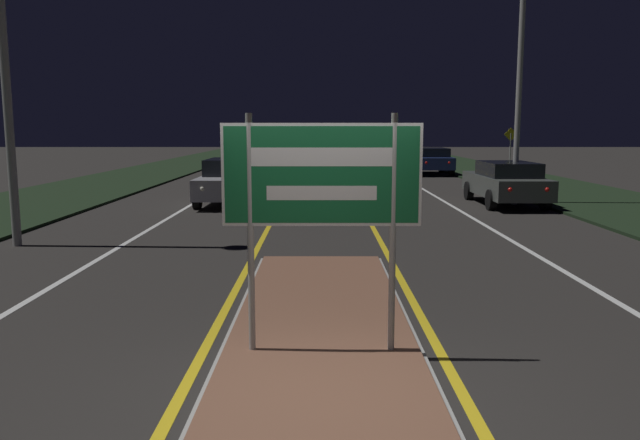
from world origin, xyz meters
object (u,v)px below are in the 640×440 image
at_px(car_approaching_0, 232,181).
at_px(warning_sign, 509,149).
at_px(car_receding_0, 504,182).
at_px(car_receding_1, 429,160).
at_px(highway_sign, 320,185).

height_order(car_approaching_0, warning_sign, warning_sign).
relative_size(car_receding_0, car_receding_1, 1.02).
distance_m(highway_sign, car_receding_1, 28.06).
relative_size(car_receding_0, car_approaching_0, 1.05).
distance_m(car_receding_1, car_approaching_0, 16.04).
height_order(highway_sign, car_approaching_0, highway_sign).
height_order(car_receding_1, warning_sign, warning_sign).
bearing_deg(car_receding_0, warning_sign, 72.43).
xyz_separation_m(car_receding_0, car_receding_1, (-0.03, 13.74, 0.03)).
bearing_deg(car_receding_1, warning_sign, -66.20).
height_order(highway_sign, car_receding_0, highway_sign).
bearing_deg(highway_sign, car_receding_1, 77.76).
bearing_deg(car_approaching_0, car_receding_0, -2.21).
bearing_deg(car_receding_1, car_approaching_0, -123.37).
relative_size(highway_sign, car_receding_0, 0.54).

